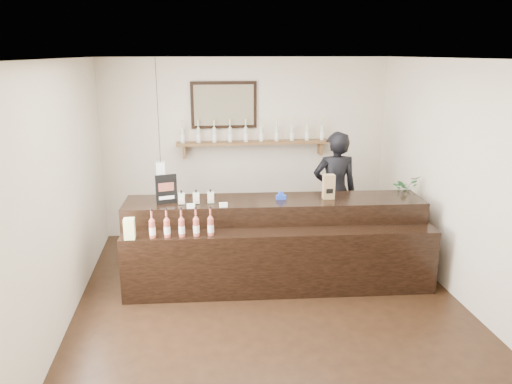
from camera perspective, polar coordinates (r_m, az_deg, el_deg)
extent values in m
plane|color=black|center=(6.09, 1.53, -12.39)|extent=(5.00, 5.00, 0.00)
plane|color=beige|center=(7.99, -1.11, 5.11)|extent=(4.50, 0.00, 4.50)
plane|color=beige|center=(3.27, 8.46, -11.06)|extent=(4.50, 0.00, 4.50)
plane|color=beige|center=(5.68, -21.39, -0.35)|extent=(0.00, 5.00, 5.00)
plane|color=beige|center=(6.31, 22.28, 1.07)|extent=(0.00, 5.00, 5.00)
plane|color=white|center=(5.37, 1.76, 14.99)|extent=(5.00, 5.00, 0.00)
cube|color=brown|center=(7.85, -0.29, 5.67)|extent=(2.40, 0.25, 0.04)
cube|color=brown|center=(7.85, -8.19, 4.62)|extent=(0.04, 0.20, 0.20)
cube|color=brown|center=(8.10, 7.32, 4.99)|extent=(0.04, 0.20, 0.20)
cube|color=black|center=(7.83, -3.70, 9.90)|extent=(1.02, 0.04, 0.72)
cube|color=#3F3828|center=(7.81, -3.69, 9.88)|extent=(0.92, 0.01, 0.62)
cube|color=white|center=(7.11, -10.80, 2.27)|extent=(0.12, 0.12, 0.28)
cylinder|color=black|center=(6.97, -11.16, 9.05)|extent=(0.01, 0.01, 1.41)
cylinder|color=beige|center=(7.78, -8.41, 6.32)|extent=(0.07, 0.07, 0.20)
cone|color=beige|center=(7.76, -8.44, 7.24)|extent=(0.07, 0.07, 0.05)
cylinder|color=beige|center=(7.75, -8.46, 7.68)|extent=(0.02, 0.02, 0.07)
cylinder|color=gold|center=(7.74, -8.48, 8.03)|extent=(0.03, 0.03, 0.02)
cylinder|color=white|center=(7.78, -8.40, 6.17)|extent=(0.07, 0.07, 0.09)
cylinder|color=beige|center=(7.78, -6.60, 6.38)|extent=(0.07, 0.07, 0.20)
cone|color=beige|center=(7.76, -6.62, 7.31)|extent=(0.07, 0.07, 0.05)
cylinder|color=beige|center=(7.75, -6.64, 7.75)|extent=(0.02, 0.02, 0.07)
cylinder|color=gold|center=(7.74, -6.65, 8.09)|extent=(0.03, 0.03, 0.02)
cylinder|color=white|center=(7.78, -6.59, 6.23)|extent=(0.07, 0.07, 0.09)
cylinder|color=beige|center=(7.78, -4.79, 6.44)|extent=(0.07, 0.07, 0.20)
cone|color=beige|center=(7.76, -4.81, 7.36)|extent=(0.07, 0.07, 0.05)
cylinder|color=beige|center=(7.76, -4.82, 7.80)|extent=(0.02, 0.02, 0.07)
cylinder|color=gold|center=(7.75, -4.82, 8.15)|extent=(0.03, 0.03, 0.02)
cylinder|color=white|center=(7.79, -4.78, 6.29)|extent=(0.07, 0.07, 0.09)
cylinder|color=beige|center=(7.80, -2.98, 6.49)|extent=(0.07, 0.07, 0.20)
cone|color=beige|center=(7.78, -2.99, 7.41)|extent=(0.07, 0.07, 0.05)
cylinder|color=beige|center=(7.77, -3.00, 7.85)|extent=(0.02, 0.02, 0.07)
cylinder|color=gold|center=(7.76, -3.00, 8.19)|extent=(0.03, 0.03, 0.02)
cylinder|color=white|center=(7.80, -2.98, 6.34)|extent=(0.07, 0.07, 0.09)
cylinder|color=beige|center=(7.82, -1.18, 6.53)|extent=(0.07, 0.07, 0.20)
cone|color=beige|center=(7.80, -1.19, 7.45)|extent=(0.07, 0.07, 0.05)
cylinder|color=beige|center=(7.79, -1.19, 7.89)|extent=(0.02, 0.02, 0.07)
cylinder|color=gold|center=(7.78, -1.19, 8.23)|extent=(0.03, 0.03, 0.02)
cylinder|color=white|center=(7.82, -1.18, 6.38)|extent=(0.07, 0.07, 0.09)
cylinder|color=beige|center=(7.85, 0.61, 6.57)|extent=(0.07, 0.07, 0.20)
cone|color=beige|center=(7.83, 0.61, 7.48)|extent=(0.07, 0.07, 0.05)
cylinder|color=beige|center=(7.82, 0.61, 7.92)|extent=(0.02, 0.02, 0.07)
cylinder|color=gold|center=(7.81, 0.61, 8.26)|extent=(0.03, 0.03, 0.02)
cylinder|color=white|center=(7.85, 0.60, 6.42)|extent=(0.07, 0.07, 0.09)
cylinder|color=beige|center=(7.88, 2.38, 6.60)|extent=(0.07, 0.07, 0.20)
cone|color=beige|center=(7.87, 2.39, 7.51)|extent=(0.07, 0.07, 0.05)
cylinder|color=beige|center=(7.86, 2.39, 7.94)|extent=(0.02, 0.02, 0.07)
cylinder|color=gold|center=(7.85, 2.40, 8.28)|extent=(0.03, 0.03, 0.02)
cylinder|color=white|center=(7.89, 2.38, 6.45)|extent=(0.07, 0.07, 0.09)
cylinder|color=beige|center=(7.93, 4.13, 6.62)|extent=(0.07, 0.07, 0.20)
cone|color=beige|center=(7.91, 4.15, 7.53)|extent=(0.07, 0.07, 0.05)
cylinder|color=beige|center=(7.90, 4.16, 7.96)|extent=(0.02, 0.02, 0.07)
cylinder|color=gold|center=(7.89, 4.16, 8.30)|extent=(0.03, 0.03, 0.02)
cylinder|color=white|center=(7.93, 4.13, 6.47)|extent=(0.07, 0.07, 0.09)
cylinder|color=beige|center=(7.98, 5.87, 6.64)|extent=(0.07, 0.07, 0.20)
cone|color=beige|center=(7.96, 5.89, 7.54)|extent=(0.07, 0.07, 0.05)
cylinder|color=beige|center=(7.95, 5.90, 7.97)|extent=(0.02, 0.02, 0.07)
cylinder|color=gold|center=(7.95, 5.91, 8.30)|extent=(0.03, 0.03, 0.02)
cylinder|color=white|center=(7.98, 5.86, 6.49)|extent=(0.07, 0.07, 0.09)
cylinder|color=beige|center=(8.04, 7.58, 6.65)|extent=(0.07, 0.07, 0.20)
cone|color=beige|center=(8.02, 7.61, 7.54)|extent=(0.07, 0.07, 0.05)
cylinder|color=beige|center=(8.01, 7.62, 7.97)|extent=(0.02, 0.02, 0.07)
cylinder|color=gold|center=(8.00, 7.64, 8.30)|extent=(0.03, 0.03, 0.02)
cylinder|color=white|center=(8.04, 7.57, 6.50)|extent=(0.07, 0.07, 0.09)
cube|color=black|center=(6.52, 2.10, -5.31)|extent=(3.82, 0.87, 1.06)
cube|color=black|center=(6.11, 2.85, -8.10)|extent=(3.80, 0.54, 0.80)
cube|color=white|center=(6.03, -7.46, -1.61)|extent=(0.10, 0.04, 0.05)
cube|color=white|center=(6.04, -3.75, -1.48)|extent=(0.10, 0.04, 0.05)
cube|color=#CFD683|center=(5.91, -14.23, -4.63)|extent=(0.12, 0.12, 0.12)
cube|color=#CFD683|center=(5.87, -14.31, -3.53)|extent=(0.12, 0.12, 0.12)
cube|color=beige|center=(6.20, -8.50, -0.72)|extent=(0.08, 0.08, 0.13)
cube|color=beige|center=(6.15, -8.51, -0.85)|extent=(0.07, 0.00, 0.06)
cylinder|color=black|center=(6.18, -8.54, 0.06)|extent=(0.02, 0.02, 0.03)
cube|color=beige|center=(6.20, -6.86, -0.67)|extent=(0.08, 0.08, 0.13)
cube|color=beige|center=(6.15, -6.85, -0.80)|extent=(0.07, 0.00, 0.06)
cylinder|color=black|center=(6.17, -6.88, 0.11)|extent=(0.02, 0.02, 0.03)
cube|color=beige|center=(6.20, -5.21, -0.61)|extent=(0.08, 0.08, 0.13)
cube|color=beige|center=(6.15, -5.19, -0.74)|extent=(0.07, 0.00, 0.06)
cylinder|color=black|center=(6.18, -5.23, 0.17)|extent=(0.02, 0.02, 0.03)
cylinder|color=#A34737|center=(5.86, -11.77, -4.18)|extent=(0.07, 0.07, 0.20)
cone|color=#A34737|center=(5.82, -11.83, -3.00)|extent=(0.07, 0.07, 0.05)
cylinder|color=#A34737|center=(5.80, -11.87, -2.44)|extent=(0.02, 0.02, 0.07)
cylinder|color=black|center=(5.79, -11.89, -2.00)|extent=(0.03, 0.03, 0.02)
cylinder|color=white|center=(5.87, -11.75, -4.37)|extent=(0.07, 0.07, 0.09)
cylinder|color=#A34737|center=(5.85, -10.13, -4.13)|extent=(0.07, 0.07, 0.20)
cone|color=#A34737|center=(5.81, -10.19, -2.95)|extent=(0.07, 0.07, 0.05)
cylinder|color=#A34737|center=(5.79, -10.22, -2.39)|extent=(0.02, 0.02, 0.07)
cylinder|color=black|center=(5.78, -10.24, -1.95)|extent=(0.03, 0.03, 0.02)
cylinder|color=white|center=(5.86, -10.12, -4.32)|extent=(0.07, 0.07, 0.09)
cylinder|color=#A34737|center=(5.85, -8.49, -4.08)|extent=(0.07, 0.07, 0.20)
cone|color=#A34737|center=(5.80, -8.54, -2.90)|extent=(0.07, 0.07, 0.05)
cylinder|color=#A34737|center=(5.79, -8.56, -2.34)|extent=(0.02, 0.02, 0.07)
cylinder|color=black|center=(5.77, -8.58, -1.89)|extent=(0.03, 0.03, 0.02)
cylinder|color=white|center=(5.85, -8.48, -4.27)|extent=(0.07, 0.07, 0.09)
cylinder|color=#A34737|center=(5.84, -6.85, -4.03)|extent=(0.07, 0.07, 0.20)
cone|color=#A34737|center=(5.80, -6.89, -2.85)|extent=(0.07, 0.07, 0.05)
cylinder|color=#A34737|center=(5.78, -6.91, -2.28)|extent=(0.02, 0.02, 0.07)
cylinder|color=black|center=(5.77, -6.92, -1.84)|extent=(0.03, 0.03, 0.02)
cylinder|color=white|center=(5.85, -6.84, -4.22)|extent=(0.07, 0.07, 0.09)
cylinder|color=#A34737|center=(5.84, -5.20, -3.97)|extent=(0.07, 0.07, 0.20)
cone|color=#A34737|center=(5.80, -5.24, -2.79)|extent=(0.07, 0.07, 0.05)
cylinder|color=#A34737|center=(5.79, -5.25, -2.23)|extent=(0.02, 0.02, 0.07)
cylinder|color=black|center=(5.77, -5.26, -1.78)|extent=(0.03, 0.03, 0.02)
cylinder|color=white|center=(5.85, -5.20, -4.16)|extent=(0.07, 0.07, 0.09)
cube|color=black|center=(6.22, -10.21, 0.32)|extent=(0.26, 0.09, 0.37)
cube|color=brown|center=(6.20, -10.23, 0.57)|extent=(0.18, 0.05, 0.11)
cube|color=white|center=(6.24, -10.17, -0.64)|extent=(0.18, 0.05, 0.04)
cube|color=olive|center=(6.41, 8.30, 0.61)|extent=(0.14, 0.11, 0.31)
cube|color=black|center=(6.37, 8.41, 0.09)|extent=(0.09, 0.00, 0.06)
cube|color=#1A3DBB|center=(6.34, 2.87, -0.60)|extent=(0.13, 0.05, 0.06)
cylinder|color=#1A3DBB|center=(6.33, 2.87, -0.22)|extent=(0.07, 0.03, 0.07)
cube|color=brown|center=(7.27, 16.25, -4.53)|extent=(0.47, 0.62, 0.87)
imported|color=#2A6932|center=(7.08, 16.63, 0.26)|extent=(0.45, 0.43, 0.39)
imported|color=black|center=(7.39, 9.01, 0.92)|extent=(0.74, 0.49, 2.01)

